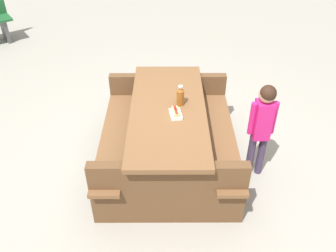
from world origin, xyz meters
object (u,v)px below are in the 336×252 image
Objects in this scene: child_in_coat at (263,120)px; picnic_table at (168,132)px; soda_bottle at (180,96)px; hotdog_tray at (176,113)px.

picnic_table is at bearing -92.68° from child_in_coat.
picnic_table is 1.77× the size of child_in_coat.
soda_bottle reaches higher than hotdog_tray.
hotdog_tray is (0.20, -0.03, -0.07)m from soda_bottle.
soda_bottle is (-0.08, 0.12, 0.41)m from picnic_table.
picnic_table is 9.61× the size of hotdog_tray.
hotdog_tray is (0.12, 0.09, 0.34)m from picnic_table.
soda_bottle is at bearing -98.70° from child_in_coat.
soda_bottle is 0.85m from child_in_coat.
picnic_table is at bearing -54.79° from soda_bottle.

